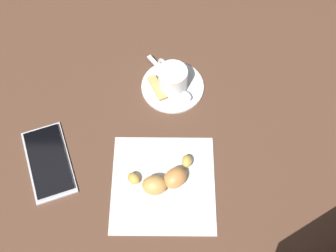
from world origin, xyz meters
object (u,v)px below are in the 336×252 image
(teaspoon, at_px, (176,85))
(napkin, at_px, (163,184))
(espresso_cup, at_px, (174,78))
(croissant, at_px, (165,180))
(saucer, at_px, (172,86))
(cell_phone, at_px, (49,161))
(sugar_packet, at_px, (157,88))

(teaspoon, height_order, napkin, teaspoon)
(espresso_cup, distance_m, croissant, 0.21)
(saucer, distance_m, napkin, 0.21)
(teaspoon, xyz_separation_m, napkin, (0.21, -0.03, -0.01))
(saucer, bearing_deg, espresso_cup, 57.90)
(teaspoon, height_order, cell_phone, teaspoon)
(sugar_packet, distance_m, cell_phone, 0.25)
(sugar_packet, distance_m, croissant, 0.20)
(teaspoon, relative_size, croissant, 0.98)
(espresso_cup, height_order, teaspoon, espresso_cup)
(cell_phone, bearing_deg, saucer, 125.43)
(espresso_cup, relative_size, napkin, 0.40)
(teaspoon, distance_m, croissant, 0.21)
(sugar_packet, xyz_separation_m, napkin, (0.20, 0.01, -0.01))
(teaspoon, relative_size, cell_phone, 0.72)
(saucer, bearing_deg, teaspoon, 66.68)
(espresso_cup, distance_m, napkin, 0.21)
(cell_phone, bearing_deg, napkin, 77.60)
(teaspoon, bearing_deg, cell_phone, -55.81)
(napkin, xyz_separation_m, croissant, (-0.00, 0.00, 0.02))
(napkin, bearing_deg, sugar_packet, -177.13)
(sugar_packet, height_order, cell_phone, sugar_packet)
(espresso_cup, distance_m, cell_phone, 0.29)
(croissant, height_order, cell_phone, croissant)
(espresso_cup, distance_m, sugar_packet, 0.04)
(napkin, bearing_deg, croissant, 102.24)
(espresso_cup, xyz_separation_m, croissant, (0.21, -0.02, -0.02))
(napkin, height_order, croissant, croissant)
(sugar_packet, bearing_deg, croissant, -20.25)
(sugar_packet, bearing_deg, cell_phone, -76.31)
(espresso_cup, relative_size, cell_phone, 0.45)
(saucer, xyz_separation_m, teaspoon, (0.00, 0.01, 0.01))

